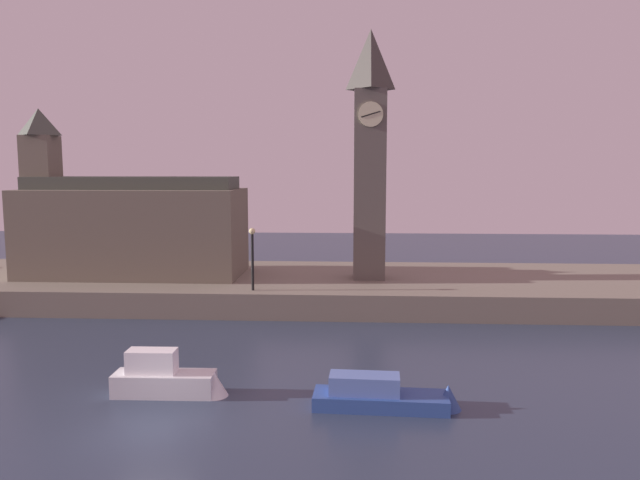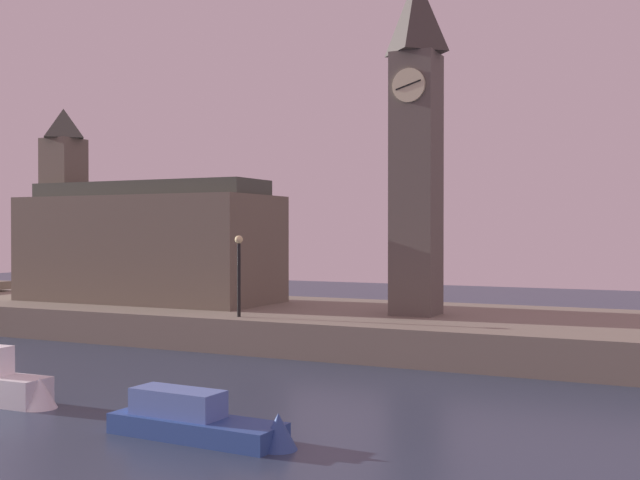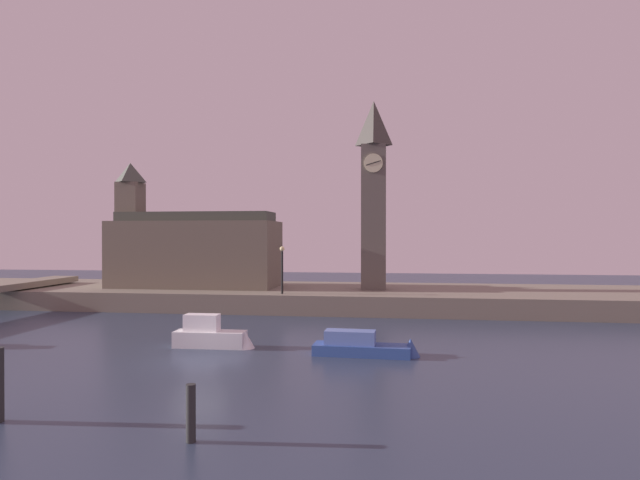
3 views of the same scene
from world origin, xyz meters
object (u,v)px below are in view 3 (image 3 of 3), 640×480
Objects in this scene: mooring_post_right at (191,413)px; boat_ferry_white at (214,336)px; clock_tower at (374,192)px; parliament_hall at (191,249)px; boat_tour_blue at (372,347)px; streetlamp at (282,264)px.

mooring_post_right is 12.88m from boat_ferry_white.
parliament_hall is (-15.73, 0.45, -4.73)m from clock_tower.
clock_tower is 2.83× the size of boat_tour_blue.
parliament_hall is at bearing 115.06° from boat_ferry_white.
clock_tower is 16.43m from parliament_hall.
parliament_hall is at bearing 111.40° from mooring_post_right.
clock_tower is 20.25m from boat_ferry_white.
parliament_hall is 3.92× the size of streetlamp.
parliament_hall is at bearing 178.37° from clock_tower.
mooring_post_right is at bearing -84.26° from streetlamp.
mooring_post_right is (2.47, -24.58, -2.93)m from streetlamp.
boat_ferry_white is (-1.10, -12.21, -3.14)m from streetlamp.
streetlamp is 0.83× the size of boat_ferry_white.
streetlamp is 2.17× the size of mooring_post_right.
clock_tower is 9.31× the size of mooring_post_right.
streetlamp is 15.24m from boat_tour_blue.
streetlamp is at bearing 95.74° from mooring_post_right.
streetlamp is 0.66× the size of boat_tour_blue.
boat_ferry_white is at bearing -115.47° from clock_tower.
clock_tower is 19.49m from boat_tour_blue.
boat_tour_blue is at bearing -5.57° from boat_ferry_white.
streetlamp reaches higher than boat_tour_blue.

